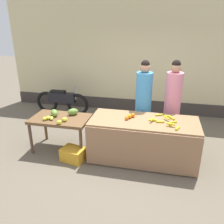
% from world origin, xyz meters
% --- Properties ---
extents(ground_plane, '(24.00, 24.00, 0.00)m').
position_xyz_m(ground_plane, '(0.00, 0.00, 0.00)').
color(ground_plane, '#665B4C').
extents(market_wall_back, '(7.89, 0.23, 3.42)m').
position_xyz_m(market_wall_back, '(0.00, 2.66, 1.68)').
color(market_wall_back, beige).
rests_on(market_wall_back, ground).
extents(fruit_stall_counter, '(2.03, 0.88, 0.83)m').
position_xyz_m(fruit_stall_counter, '(0.39, -0.01, 0.41)').
color(fruit_stall_counter, olive).
rests_on(fruit_stall_counter, ground).
extents(side_table_wooden, '(1.18, 0.71, 0.72)m').
position_xyz_m(side_table_wooden, '(-1.32, 0.00, 0.63)').
color(side_table_wooden, brown).
rests_on(side_table_wooden, ground).
extents(banana_bunch_pile, '(0.55, 0.67, 0.07)m').
position_xyz_m(banana_bunch_pile, '(0.79, 0.00, 0.85)').
color(banana_bunch_pile, gold).
rests_on(banana_bunch_pile, fruit_stall_counter).
extents(orange_pile, '(0.17, 0.23, 0.08)m').
position_xyz_m(orange_pile, '(0.12, 0.03, 0.87)').
color(orange_pile, orange).
rests_on(orange_pile, fruit_stall_counter).
extents(mango_papaya_pile, '(0.62, 0.69, 0.14)m').
position_xyz_m(mango_papaya_pile, '(-1.30, 0.04, 0.78)').
color(mango_papaya_pile, yellow).
rests_on(mango_papaya_pile, side_table_wooden).
extents(vendor_woman_blue_shirt, '(0.34, 0.34, 1.84)m').
position_xyz_m(vendor_woman_blue_shirt, '(0.31, 0.68, 0.93)').
color(vendor_woman_blue_shirt, '#33333D').
rests_on(vendor_woman_blue_shirt, ground).
extents(vendor_woman_pink_shirt, '(0.34, 0.34, 1.85)m').
position_xyz_m(vendor_woman_pink_shirt, '(0.91, 0.76, 0.93)').
color(vendor_woman_pink_shirt, '#33333D').
rests_on(vendor_woman_pink_shirt, ground).
extents(parked_motorcycle, '(1.60, 0.18, 0.88)m').
position_xyz_m(parked_motorcycle, '(-2.13, 1.85, 0.40)').
color(parked_motorcycle, black).
rests_on(parked_motorcycle, ground).
extents(produce_crate, '(0.50, 0.41, 0.26)m').
position_xyz_m(produce_crate, '(-0.92, -0.37, 0.13)').
color(produce_crate, gold).
rests_on(produce_crate, ground).
extents(produce_sack, '(0.43, 0.46, 0.55)m').
position_xyz_m(produce_sack, '(-0.48, 0.80, 0.28)').
color(produce_sack, tan).
rests_on(produce_sack, ground).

